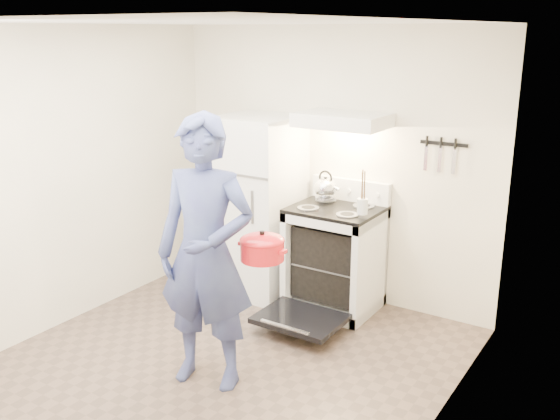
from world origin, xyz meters
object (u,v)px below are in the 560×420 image
(refrigerator, at_px, (259,206))
(person, at_px, (206,254))
(tea_kettle, at_px, (325,187))
(dutch_oven, at_px, (262,250))
(stove_body, at_px, (335,260))

(refrigerator, xyz_separation_m, person, (0.63, -1.55, 0.12))
(refrigerator, height_order, tea_kettle, refrigerator)
(refrigerator, distance_m, dutch_oven, 1.62)
(stove_body, xyz_separation_m, tea_kettle, (-0.16, 0.09, 0.64))
(dutch_oven, bearing_deg, tea_kettle, 101.47)
(stove_body, relative_size, tea_kettle, 3.12)
(person, height_order, dutch_oven, person)
(tea_kettle, height_order, dutch_oven, tea_kettle)
(stove_body, distance_m, dutch_oven, 1.45)
(stove_body, bearing_deg, tea_kettle, 150.82)
(person, relative_size, dutch_oven, 5.16)
(refrigerator, distance_m, tea_kettle, 0.71)
(refrigerator, height_order, person, person)
(stove_body, height_order, person, person)
(refrigerator, xyz_separation_m, dutch_oven, (0.94, -1.32, 0.14))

